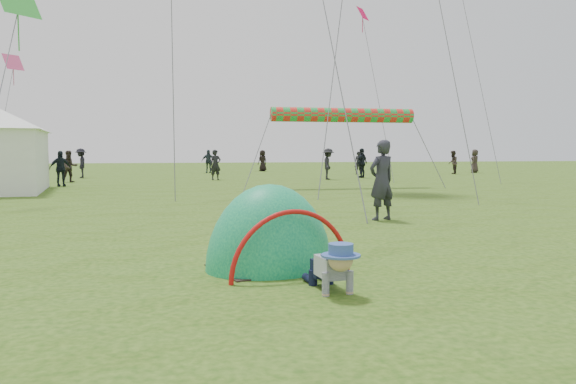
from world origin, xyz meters
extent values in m
plane|color=#22490F|center=(0.00, 0.00, 0.00)|extent=(140.00, 140.00, 0.00)
ellipsoid|color=#067456|center=(-1.52, 0.89, 0.00)|extent=(2.19, 1.97, 2.39)
imported|color=#282833|center=(2.08, 5.72, 0.96)|extent=(0.81, 0.66, 1.91)
imported|color=black|center=(10.03, 30.00, 0.80)|extent=(0.69, 0.60, 1.59)
imported|color=#322825|center=(-7.88, 24.18, 0.83)|extent=(0.99, 0.90, 1.66)
imported|color=black|center=(8.70, 25.58, 0.90)|extent=(1.09, 1.01, 1.80)
imported|color=black|center=(6.09, 23.98, 0.89)|extent=(1.02, 1.31, 1.78)
imported|color=#322925|center=(19.47, 30.98, 0.87)|extent=(1.00, 0.98, 1.74)
imported|color=#362B28|center=(16.80, 29.38, 0.82)|extent=(0.98, 1.02, 1.65)
imported|color=#28343D|center=(0.08, 34.98, 0.86)|extent=(1.06, 0.60, 1.71)
imported|color=black|center=(-8.01, 29.06, 0.89)|extent=(0.82, 1.24, 1.79)
imported|color=black|center=(4.58, 37.48, 0.84)|extent=(0.98, 0.87, 1.69)
imported|color=black|center=(-0.23, 24.93, 0.85)|extent=(0.70, 0.54, 1.71)
imported|color=#2B241E|center=(-10.58, 23.97, 0.89)|extent=(0.88, 0.69, 1.79)
imported|color=black|center=(-7.74, 20.72, 0.82)|extent=(1.05, 0.73, 1.65)
cylinder|color=red|center=(4.82, 17.31, 3.24)|extent=(6.54, 0.64, 0.64)
plane|color=#DB447D|center=(-11.68, 29.30, 6.85)|extent=(1.15, 1.15, 0.94)
plane|color=#E20445|center=(8.45, 25.03, 9.68)|extent=(0.93, 0.93, 0.76)
camera|label=1|loc=(-2.92, -6.84, 1.67)|focal=35.00mm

